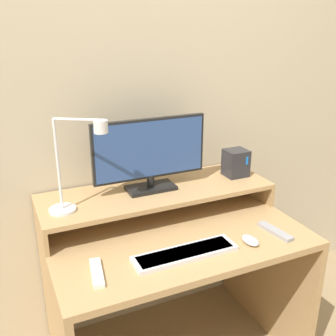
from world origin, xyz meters
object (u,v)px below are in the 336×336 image
at_px(desk_lamp, 77,166).
at_px(router_dock, 236,163).
at_px(monitor, 150,153).
at_px(keyboard, 185,253).
at_px(mouse, 250,240).
at_px(remote_secondary, 275,231).
at_px(remote_control, 97,273).

height_order(desk_lamp, router_dock, desk_lamp).
xyz_separation_m(monitor, router_dock, (0.47, -0.01, -0.11)).
distance_m(monitor, keyboard, 0.50).
distance_m(desk_lamp, mouse, 0.78).
bearing_deg(router_dock, monitor, 178.69).
height_order(desk_lamp, mouse, desk_lamp).
bearing_deg(desk_lamp, remote_secondary, -21.77).
bearing_deg(remote_secondary, remote_control, 178.17).
bearing_deg(router_dock, desk_lamp, -173.91).
distance_m(mouse, remote_secondary, 0.15).
relative_size(router_dock, remote_secondary, 0.75).
distance_m(mouse, remote_control, 0.64).
xyz_separation_m(keyboard, mouse, (0.29, -0.03, 0.00)).
height_order(monitor, keyboard, monitor).
bearing_deg(mouse, desk_lamp, 151.79).
bearing_deg(monitor, keyboard, -92.59).
bearing_deg(desk_lamp, router_dock, 6.09).
distance_m(desk_lamp, remote_control, 0.43).
relative_size(keyboard, mouse, 4.62).
bearing_deg(router_dock, mouse, -114.91).
relative_size(mouse, remote_secondary, 0.50).
bearing_deg(monitor, remote_secondary, -44.08).
bearing_deg(keyboard, remote_control, 176.52).
bearing_deg(desk_lamp, keyboard, -42.32).
distance_m(desk_lamp, remote_secondary, 0.89).
bearing_deg(keyboard, desk_lamp, 137.68).
distance_m(remote_control, remote_secondary, 0.79).
bearing_deg(remote_control, remote_secondary, -1.83).
distance_m(desk_lamp, router_dock, 0.84).
height_order(router_dock, remote_secondary, router_dock).
bearing_deg(remote_control, monitor, 46.04).
relative_size(keyboard, remote_control, 2.40).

